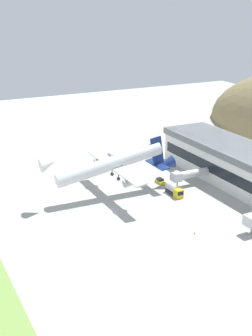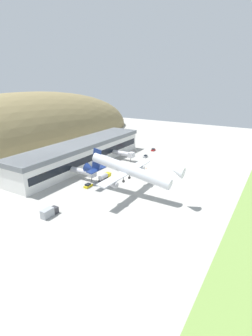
{
  "view_description": "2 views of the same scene",
  "coord_description": "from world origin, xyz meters",
  "px_view_note": "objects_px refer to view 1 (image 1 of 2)",
  "views": [
    {
      "loc": [
        113.71,
        -51.12,
        58.42
      ],
      "look_at": [
        -7.83,
        9.75,
        9.73
      ],
      "focal_mm": 50.0,
      "sensor_mm": 36.0,
      "label": 1
    },
    {
      "loc": [
        -96.66,
        -44.03,
        45.95
      ],
      "look_at": [
        -12.32,
        6.53,
        12.05
      ],
      "focal_mm": 28.0,
      "sensor_mm": 36.0,
      "label": 2
    }
  ],
  "objects_px": {
    "box_truck": "(114,158)",
    "cargo_airplane": "(113,164)",
    "jetway_0": "(188,174)",
    "fuel_truck": "(174,190)",
    "traffic_cone_0": "(194,233)",
    "service_car_1": "(160,181)"
  },
  "relations": [
    {
      "from": "jetway_0",
      "to": "box_truck",
      "type": "relative_size",
      "value": 2.07
    },
    {
      "from": "service_car_1",
      "to": "box_truck",
      "type": "relative_size",
      "value": 0.65
    },
    {
      "from": "jetway_0",
      "to": "box_truck",
      "type": "xyz_separation_m",
      "value": [
        -33.33,
        -11.65,
        -2.55
      ]
    },
    {
      "from": "jetway_0",
      "to": "cargo_airplane",
      "type": "bearing_deg",
      "value": -97.35
    },
    {
      "from": "box_truck",
      "to": "traffic_cone_0",
      "type": "distance_m",
      "value": 63.47
    },
    {
      "from": "service_car_1",
      "to": "traffic_cone_0",
      "type": "xyz_separation_m",
      "value": [
        35.94,
        -10.71,
        -0.4
      ]
    },
    {
      "from": "service_car_1",
      "to": "fuel_truck",
      "type": "bearing_deg",
      "value": -7.07
    },
    {
      "from": "box_truck",
      "to": "traffic_cone_0",
      "type": "relative_size",
      "value": 11.52
    },
    {
      "from": "fuel_truck",
      "to": "traffic_cone_0",
      "type": "xyz_separation_m",
      "value": [
        25.04,
        -9.36,
        -1.25
      ]
    },
    {
      "from": "jetway_0",
      "to": "service_car_1",
      "type": "distance_m",
      "value": 9.84
    },
    {
      "from": "jetway_0",
      "to": "fuel_truck",
      "type": "height_order",
      "value": "jetway_0"
    },
    {
      "from": "box_truck",
      "to": "fuel_truck",
      "type": "bearing_deg",
      "value": 4.98
    },
    {
      "from": "traffic_cone_0",
      "to": "fuel_truck",
      "type": "bearing_deg",
      "value": 159.5
    },
    {
      "from": "jetway_0",
      "to": "cargo_airplane",
      "type": "distance_m",
      "value": 26.95
    },
    {
      "from": "jetway_0",
      "to": "fuel_truck",
      "type": "bearing_deg",
      "value": -60.06
    },
    {
      "from": "traffic_cone_0",
      "to": "jetway_0",
      "type": "bearing_deg",
      "value": 149.33
    },
    {
      "from": "jetway_0",
      "to": "service_car_1",
      "type": "relative_size",
      "value": 3.17
    },
    {
      "from": "box_truck",
      "to": "cargo_airplane",
      "type": "bearing_deg",
      "value": -25.43
    },
    {
      "from": "traffic_cone_0",
      "to": "cargo_airplane",
      "type": "bearing_deg",
      "value": -166.09
    },
    {
      "from": "jetway_0",
      "to": "cargo_airplane",
      "type": "height_order",
      "value": "cargo_airplane"
    },
    {
      "from": "jetway_0",
      "to": "traffic_cone_0",
      "type": "xyz_separation_m",
      "value": [
        29.84,
        -17.7,
        -3.71
      ]
    },
    {
      "from": "cargo_airplane",
      "to": "service_car_1",
      "type": "distance_m",
      "value": 21.55
    }
  ]
}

